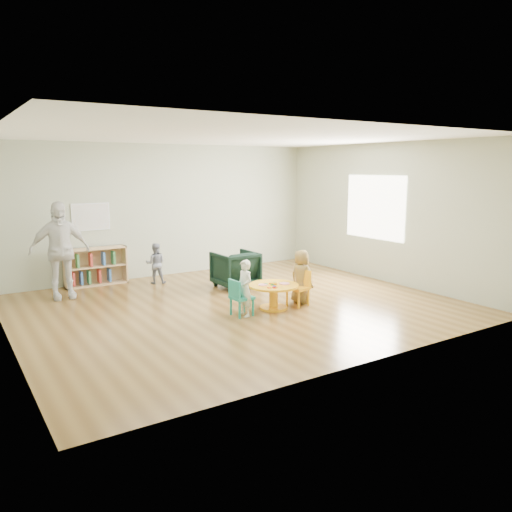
% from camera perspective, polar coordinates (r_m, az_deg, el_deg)
% --- Properties ---
extents(room, '(7.10, 7.00, 2.80)m').
position_cam_1_polar(room, '(8.20, -2.09, 7.17)').
color(room, brown).
rests_on(room, ground).
extents(activity_table, '(0.82, 0.82, 0.46)m').
position_cam_1_polar(activity_table, '(8.25, 2.03, -4.12)').
color(activity_table, '#FFAF15').
rests_on(activity_table, ground).
extents(kid_chair_left, '(0.33, 0.33, 0.59)m').
position_cam_1_polar(kid_chair_left, '(7.84, -1.89, -4.65)').
color(kid_chair_left, '#198D78').
rests_on(kid_chair_left, ground).
extents(kid_chair_right, '(0.38, 0.38, 0.60)m').
position_cam_1_polar(kid_chair_right, '(8.49, 5.01, -3.49)').
color(kid_chair_right, '#FFAF15').
rests_on(kid_chair_right, ground).
extents(bookshelf, '(1.20, 0.30, 0.75)m').
position_cam_1_polar(bookshelf, '(10.41, -17.95, -1.17)').
color(bookshelf, tan).
rests_on(bookshelf, ground).
extents(alphabet_poster, '(0.74, 0.01, 0.54)m').
position_cam_1_polar(alphabet_poster, '(10.40, -18.35, 4.28)').
color(alphabet_poster, white).
rests_on(alphabet_poster, ground).
extents(armchair, '(0.76, 0.79, 0.71)m').
position_cam_1_polar(armchair, '(9.73, -2.37, -1.52)').
color(armchair, black).
rests_on(armchair, ground).
extents(child_left, '(0.23, 0.34, 0.89)m').
position_cam_1_polar(child_left, '(7.82, -1.30, -3.70)').
color(child_left, white).
rests_on(child_left, ground).
extents(child_right, '(0.37, 0.50, 0.93)m').
position_cam_1_polar(child_right, '(8.59, 5.19, -2.37)').
color(child_right, gold).
rests_on(child_right, ground).
extents(toddler, '(0.49, 0.45, 0.82)m').
position_cam_1_polar(toddler, '(10.21, -11.41, -0.84)').
color(toddler, '#19233F').
rests_on(toddler, ground).
extents(adult_caretaker, '(1.02, 0.44, 1.73)m').
position_cam_1_polar(adult_caretaker, '(9.46, -21.53, 0.60)').
color(adult_caretaker, silver).
rests_on(adult_caretaker, ground).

